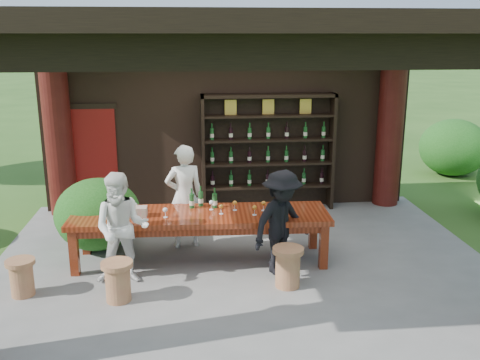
{
  "coord_description": "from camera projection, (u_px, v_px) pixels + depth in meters",
  "views": [
    {
      "loc": [
        -0.76,
        -7.42,
        3.29
      ],
      "look_at": [
        0.0,
        0.4,
        1.15
      ],
      "focal_mm": 40.0,
      "sensor_mm": 36.0,
      "label": 1
    }
  ],
  "objects": [
    {
      "name": "ground",
      "position": [
        243.0,
        260.0,
        8.06
      ],
      "size": [
        90.0,
        90.0,
        0.0
      ],
      "primitive_type": "plane",
      "color": "#2D5119",
      "rests_on": "ground"
    },
    {
      "name": "pavilion",
      "position": [
        239.0,
        116.0,
        7.91
      ],
      "size": [
        7.5,
        6.0,
        3.6
      ],
      "color": "slate",
      "rests_on": "ground"
    },
    {
      "name": "wine_shelf",
      "position": [
        268.0,
        153.0,
        10.19
      ],
      "size": [
        2.53,
        0.39,
        2.23
      ],
      "color": "black",
      "rests_on": "ground"
    },
    {
      "name": "tasting_table",
      "position": [
        200.0,
        220.0,
        7.89
      ],
      "size": [
        3.82,
        1.1,
        0.75
      ],
      "rotation": [
        0.0,
        0.0,
        -0.03
      ],
      "color": "#5B1E0D",
      "rests_on": "ground"
    },
    {
      "name": "stool_near_left",
      "position": [
        118.0,
        280.0,
        6.77
      ],
      "size": [
        0.4,
        0.4,
        0.53
      ],
      "rotation": [
        0.0,
        0.0,
        0.25
      ],
      "color": "#9A5B3D",
      "rests_on": "ground"
    },
    {
      "name": "stool_near_right",
      "position": [
        288.0,
        266.0,
        7.16
      ],
      "size": [
        0.42,
        0.42,
        0.55
      ],
      "rotation": [
        0.0,
        0.0,
        0.43
      ],
      "color": "#9A5B3D",
      "rests_on": "ground"
    },
    {
      "name": "stool_far_left",
      "position": [
        22.0,
        277.0,
        6.92
      ],
      "size": [
        0.38,
        0.38,
        0.49
      ],
      "rotation": [
        0.0,
        0.0,
        -0.23
      ],
      "color": "#9A5B3D",
      "rests_on": "ground"
    },
    {
      "name": "host",
      "position": [
        184.0,
        196.0,
        8.42
      ],
      "size": [
        0.67,
        0.51,
        1.66
      ],
      "primitive_type": "imported",
      "rotation": [
        0.0,
        0.0,
        3.35
      ],
      "color": "silver",
      "rests_on": "ground"
    },
    {
      "name": "guest_woman",
      "position": [
        122.0,
        229.0,
        7.18
      ],
      "size": [
        0.78,
        0.63,
        1.55
      ],
      "primitive_type": "imported",
      "rotation": [
        0.0,
        0.0,
        -0.06
      ],
      "color": "white",
      "rests_on": "ground"
    },
    {
      "name": "guest_man",
      "position": [
        282.0,
        223.0,
        7.46
      ],
      "size": [
        1.12,
        1.0,
        1.51
      ],
      "primitive_type": "imported",
      "rotation": [
        0.0,
        0.0,
        0.57
      ],
      "color": "black",
      "rests_on": "ground"
    },
    {
      "name": "table_bottles",
      "position": [
        202.0,
        197.0,
        8.11
      ],
      "size": [
        0.43,
        0.2,
        0.31
      ],
      "color": "#194C1E",
      "rests_on": "tasting_table"
    },
    {
      "name": "table_glasses",
      "position": [
        220.0,
        208.0,
        7.87
      ],
      "size": [
        2.1,
        0.37,
        0.15
      ],
      "color": "silver",
      "rests_on": "tasting_table"
    },
    {
      "name": "napkin_basket",
      "position": [
        138.0,
        212.0,
        7.72
      ],
      "size": [
        0.27,
        0.19,
        0.14
      ],
      "primitive_type": "cube",
      "rotation": [
        0.0,
        0.0,
        -0.03
      ],
      "color": "#BF6672",
      "rests_on": "tasting_table"
    },
    {
      "name": "shrubs",
      "position": [
        372.0,
        198.0,
        9.33
      ],
      "size": [
        15.11,
        9.41,
        1.36
      ],
      "color": "#194C14",
      "rests_on": "ground"
    },
    {
      "name": "trees",
      "position": [
        431.0,
        30.0,
        9.22
      ],
      "size": [
        21.1,
        11.64,
        4.8
      ],
      "color": "#3F2819",
      "rests_on": "ground"
    }
  ]
}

